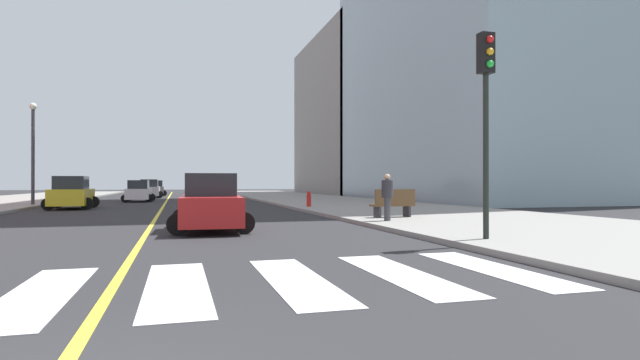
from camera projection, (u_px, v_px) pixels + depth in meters
name	position (u px, v px, depth m)	size (l,w,h in m)	color
sidewalk_kerb_east	(403.00, 211.00, 25.81)	(10.00, 120.00, 0.15)	gray
crosswalk_paint	(111.00, 290.00, 7.06)	(13.50, 4.00, 0.01)	silver
lane_divider_paint	(167.00, 201.00, 41.66)	(0.16, 80.00, 0.01)	yellow
parking_garage_concrete	(376.00, 118.00, 69.49)	(18.00, 24.00, 21.32)	gray
car_silver_nearest	(150.00, 189.00, 49.18)	(2.58, 4.14, 1.85)	#B7B7BC
car_green_second	(221.00, 188.00, 50.14)	(2.90, 4.54, 2.00)	#236B42
car_white_third	(139.00, 192.00, 39.53)	(2.46, 3.89, 1.72)	silver
car_yellow_fourth	(72.00, 194.00, 28.81)	(2.72, 4.30, 1.91)	gold
car_gray_fifth	(155.00, 189.00, 57.15)	(2.57, 4.04, 1.78)	slate
car_red_sixth	(211.00, 204.00, 15.83)	(2.67, 4.16, 1.82)	red
traffic_light_near_corner	(486.00, 95.00, 12.20)	(0.36, 0.41, 5.08)	black
park_bench	(393.00, 204.00, 19.75)	(1.85, 0.73, 1.12)	brown
pedestrian_waiting_east	(387.00, 195.00, 17.96)	(0.42, 0.42, 1.70)	#38383D
fire_hydrant	(309.00, 199.00, 28.55)	(0.26, 0.26, 0.89)	red
street_lamp	(33.00, 143.00, 31.01)	(0.44, 0.44, 6.39)	#38383D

